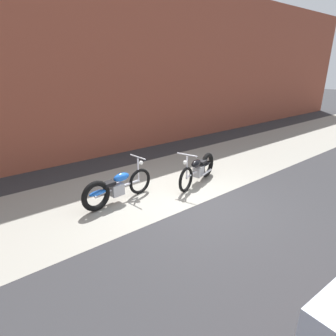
{
  "coord_description": "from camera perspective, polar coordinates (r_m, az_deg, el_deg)",
  "views": [
    {
      "loc": [
        -4.32,
        -4.24,
        3.15
      ],
      "look_at": [
        -0.13,
        0.86,
        0.75
      ],
      "focal_mm": 30.16,
      "sensor_mm": 36.0,
      "label": 1
    }
  ],
  "objects": [
    {
      "name": "sidewalk_slab",
      "position": [
        8.03,
        -3.33,
        -3.15
      ],
      "size": [
        36.0,
        3.5,
        0.01
      ],
      "primitive_type": "cube",
      "color": "gray",
      "rests_on": "ground"
    },
    {
      "name": "motorcycle_blue",
      "position": [
        6.86,
        -10.9,
        -4.06
      ],
      "size": [
        2.0,
        0.58,
        1.03
      ],
      "rotation": [
        0.0,
        0.0,
        0.11
      ],
      "color": "black",
      "rests_on": "ground"
    },
    {
      "name": "ground_plane",
      "position": [
        6.82,
        5.47,
        -7.63
      ],
      "size": [
        80.0,
        80.0,
        0.0
      ],
      "primitive_type": "plane",
      "color": "#2D2D30"
    },
    {
      "name": "brick_building_wall",
      "position": [
        10.38,
        -15.71,
        19.13
      ],
      "size": [
        36.0,
        0.5,
        6.25
      ],
      "primitive_type": "cube",
      "color": "brown",
      "rests_on": "ground"
    },
    {
      "name": "motorcycle_black",
      "position": [
        8.07,
        6.44,
        -0.11
      ],
      "size": [
        1.94,
        0.85,
        1.03
      ],
      "rotation": [
        0.0,
        0.0,
        3.46
      ],
      "color": "black",
      "rests_on": "ground"
    }
  ]
}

